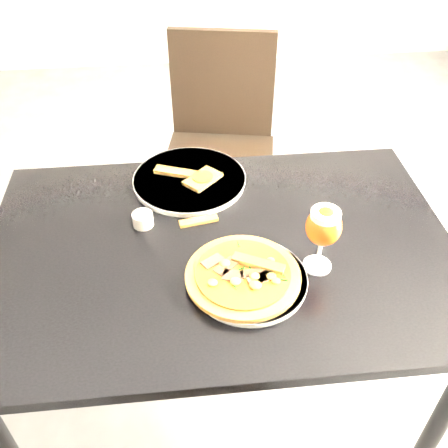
{
  "coord_description": "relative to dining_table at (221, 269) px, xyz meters",
  "views": [
    {
      "loc": [
        -0.06,
        -0.86,
        1.63
      ],
      "look_at": [
        0.04,
        0.05,
        0.83
      ],
      "focal_mm": 40.0,
      "sensor_mm": 36.0,
      "label": 1
    }
  ],
  "objects": [
    {
      "name": "chair_far",
      "position": [
        0.08,
        0.83,
        -0.13
      ],
      "size": [
        0.52,
        0.52,
        0.95
      ],
      "rotation": [
        0.0,
        0.0,
        -0.19
      ],
      "color": "black",
      "rests_on": "ground"
    },
    {
      "name": "sauce_cup",
      "position": [
        -0.2,
        0.1,
        0.11
      ],
      "size": [
        0.06,
        0.06,
        0.04
      ],
      "color": "silver",
      "rests_on": "dining_table"
    },
    {
      "name": "beer_glass",
      "position": [
        0.23,
        -0.1,
        0.22
      ],
      "size": [
        0.08,
        0.08,
        0.18
      ],
      "color": "silver",
      "rests_on": "dining_table"
    },
    {
      "name": "loose_crust",
      "position": [
        -0.05,
        0.1,
        0.09
      ],
      "size": [
        0.11,
        0.04,
        0.01
      ],
      "primitive_type": "cube",
      "rotation": [
        0.0,
        0.0,
        0.18
      ],
      "color": "#905D22",
      "rests_on": "dining_table"
    },
    {
      "name": "crust_scraps",
      "position": [
        -0.05,
        0.28,
        0.11
      ],
      "size": [
        0.2,
        0.14,
        0.02
      ],
      "rotation": [
        0.0,
        0.0,
        0.08
      ],
      "color": "#905D22",
      "rests_on": "plate_second"
    },
    {
      "name": "ground",
      "position": [
        -0.03,
        -0.06,
        -0.66
      ],
      "size": [
        6.0,
        6.0,
        0.0
      ],
      "primitive_type": "plane",
      "color": "#545456",
      "rests_on": "ground"
    },
    {
      "name": "plate_main",
      "position": [
        0.05,
        -0.13,
        0.1
      ],
      "size": [
        0.36,
        0.36,
        0.01
      ],
      "primitive_type": "cylinder",
      "rotation": [
        0.0,
        0.0,
        -0.44
      ],
      "color": "silver",
      "rests_on": "dining_table"
    },
    {
      "name": "pizza",
      "position": [
        0.04,
        -0.13,
        0.11
      ],
      "size": [
        0.27,
        0.27,
        0.03
      ],
      "rotation": [
        0.0,
        0.0,
        -0.79
      ],
      "color": "#905D22",
      "rests_on": "plate_main"
    },
    {
      "name": "plate_second",
      "position": [
        -0.06,
        0.28,
        0.1
      ],
      "size": [
        0.43,
        0.43,
        0.02
      ],
      "primitive_type": "cylinder",
      "rotation": [
        0.0,
        0.0,
        0.37
      ],
      "color": "silver",
      "rests_on": "dining_table"
    },
    {
      "name": "dining_table",
      "position": [
        0.0,
        0.0,
        0.0
      ],
      "size": [
        1.21,
        0.81,
        0.75
      ],
      "rotation": [
        0.0,
        0.0,
        -0.01
      ],
      "color": "black",
      "rests_on": "ground"
    }
  ]
}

